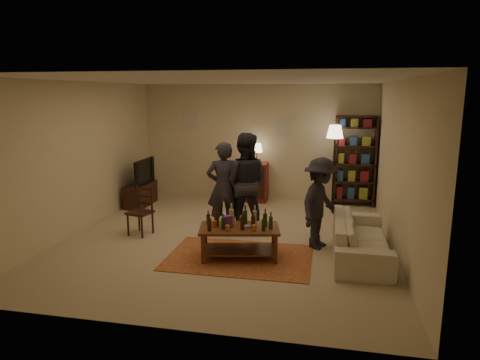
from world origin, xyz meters
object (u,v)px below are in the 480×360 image
(coffee_table, at_px, (239,231))
(dining_chair, at_px, (142,209))
(bookshelf, at_px, (355,160))
(person_right, at_px, (245,182))
(dresser, at_px, (246,181))
(person_left, at_px, (223,187))
(sofa, at_px, (361,237))
(person_by_sofa, at_px, (320,203))
(tv_stand, at_px, (141,189))
(floor_lamp, at_px, (335,138))

(coffee_table, height_order, dining_chair, dining_chair)
(bookshelf, distance_m, person_right, 3.08)
(dresser, distance_m, bookshelf, 2.50)
(person_left, bearing_deg, dining_chair, -3.40)
(sofa, distance_m, person_by_sofa, 0.82)
(tv_stand, height_order, person_right, person_right)
(floor_lamp, bearing_deg, dresser, 174.40)
(tv_stand, relative_size, sofa, 0.51)
(tv_stand, height_order, dresser, dresser)
(tv_stand, relative_size, person_left, 0.64)
(tv_stand, relative_size, floor_lamp, 0.58)
(person_left, xyz_separation_m, person_right, (0.36, 0.16, 0.08))
(floor_lamp, relative_size, person_by_sofa, 1.22)
(dining_chair, relative_size, sofa, 0.42)
(floor_lamp, xyz_separation_m, person_left, (-1.95, -2.19, -0.72))
(sofa, bearing_deg, person_left, 72.77)
(dining_chair, bearing_deg, person_left, 29.75)
(tv_stand, xyz_separation_m, floor_lamp, (4.24, 0.72, 1.16))
(floor_lamp, height_order, person_right, floor_lamp)
(dresser, height_order, person_left, person_left)
(sofa, xyz_separation_m, person_left, (-2.36, 0.73, 0.52))
(bookshelf, height_order, sofa, bookshelf)
(floor_lamp, bearing_deg, dining_chair, -142.48)
(floor_lamp, xyz_separation_m, person_right, (-1.60, -2.03, -0.64))
(coffee_table, relative_size, person_right, 0.72)
(dresser, bearing_deg, tv_stand, -157.93)
(person_by_sofa, bearing_deg, person_left, 98.99)
(floor_lamp, bearing_deg, coffee_table, -112.87)
(dining_chair, height_order, dresser, dresser)
(dining_chair, relative_size, person_left, 0.53)
(coffee_table, distance_m, tv_stand, 3.87)
(bookshelf, xyz_separation_m, sofa, (-0.05, -3.18, -0.73))
(tv_stand, height_order, person_by_sofa, person_by_sofa)
(dresser, xyz_separation_m, person_left, (0.03, -2.38, 0.35))
(tv_stand, distance_m, person_by_sofa, 4.47)
(dining_chair, xyz_separation_m, tv_stand, (-0.87, 1.86, -0.07))
(bookshelf, bearing_deg, person_by_sofa, -103.20)
(floor_lamp, height_order, person_by_sofa, floor_lamp)
(bookshelf, relative_size, person_by_sofa, 1.35)
(bookshelf, bearing_deg, person_right, -131.89)
(tv_stand, height_order, bookshelf, bookshelf)
(tv_stand, xyz_separation_m, person_by_sofa, (4.01, -1.94, 0.36))
(dining_chair, distance_m, bookshelf, 4.80)
(coffee_table, distance_m, sofa, 1.89)
(coffee_table, bearing_deg, dining_chair, 158.01)
(bookshelf, xyz_separation_m, floor_lamp, (-0.46, -0.26, 0.52))
(person_left, height_order, person_by_sofa, person_left)
(dining_chair, relative_size, dresser, 0.64)
(person_left, bearing_deg, person_right, -174.94)
(floor_lamp, bearing_deg, bookshelf, 29.84)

